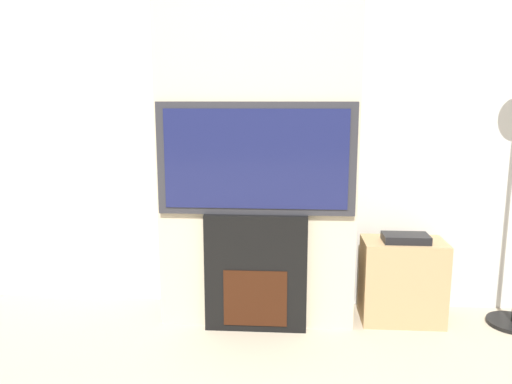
{
  "coord_description": "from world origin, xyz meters",
  "views": [
    {
      "loc": [
        0.2,
        -1.37,
        1.43
      ],
      "look_at": [
        0.0,
        1.59,
        0.88
      ],
      "focal_mm": 35.0,
      "sensor_mm": 36.0,
      "label": 1
    }
  ],
  "objects": [
    {
      "name": "television",
      "position": [
        0.0,
        1.59,
        1.08
      ],
      "size": [
        1.19,
        0.07,
        0.67
      ],
      "color": "#2D2D33",
      "rests_on": "fireplace"
    },
    {
      "name": "media_stand",
      "position": [
        0.94,
        1.76,
        0.28
      ],
      "size": [
        0.52,
        0.31,
        0.59
      ],
      "color": "tan",
      "rests_on": "ground_plane"
    },
    {
      "name": "wall_back",
      "position": [
        0.0,
        2.03,
        1.35
      ],
      "size": [
        6.0,
        0.06,
        2.7
      ],
      "color": "silver",
      "rests_on": "ground_plane"
    },
    {
      "name": "chimney_breast",
      "position": [
        0.0,
        1.8,
        1.35
      ],
      "size": [
        1.22,
        0.41,
        2.7
      ],
      "color": "beige",
      "rests_on": "ground_plane"
    },
    {
      "name": "fireplace",
      "position": [
        0.0,
        1.59,
        0.37
      ],
      "size": [
        0.63,
        0.15,
        0.74
      ],
      "color": "black",
      "rests_on": "ground_plane"
    }
  ]
}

